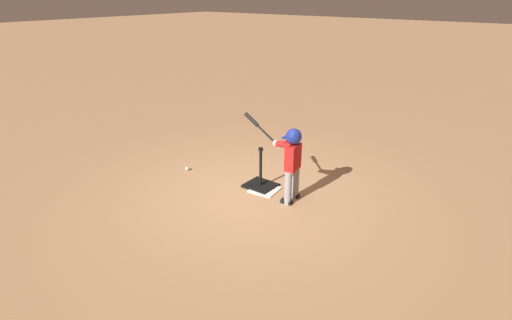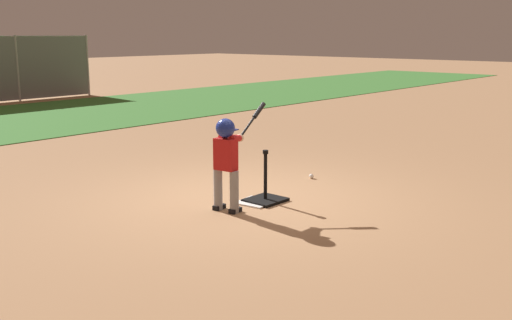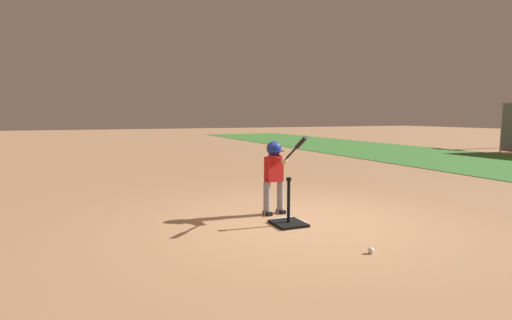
# 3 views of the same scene
# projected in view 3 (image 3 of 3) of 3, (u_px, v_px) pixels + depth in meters

# --- Properties ---
(ground_plane) EXTENTS (90.00, 90.00, 0.00)m
(ground_plane) POSITION_uv_depth(u_px,v_px,m) (305.00, 221.00, 6.17)
(ground_plane) COLOR #AD7F56
(home_plate) EXTENTS (0.49, 0.49, 0.02)m
(home_plate) POSITION_uv_depth(u_px,v_px,m) (288.00, 221.00, 6.12)
(home_plate) COLOR white
(home_plate) RESTS_ON ground_plane
(batting_tee) EXTENTS (0.51, 0.46, 0.72)m
(batting_tee) POSITION_uv_depth(u_px,v_px,m) (288.00, 219.00, 5.96)
(batting_tee) COLOR black
(batting_tee) RESTS_ON ground_plane
(batter_child) EXTENTS (1.00, 0.39, 1.34)m
(batter_child) POSITION_uv_depth(u_px,v_px,m) (275.00, 168.00, 6.52)
(batter_child) COLOR gray
(batter_child) RESTS_ON ground_plane
(baseball) EXTENTS (0.07, 0.07, 0.07)m
(baseball) POSITION_uv_depth(u_px,v_px,m) (371.00, 251.00, 4.72)
(baseball) COLOR white
(baseball) RESTS_ON ground_plane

